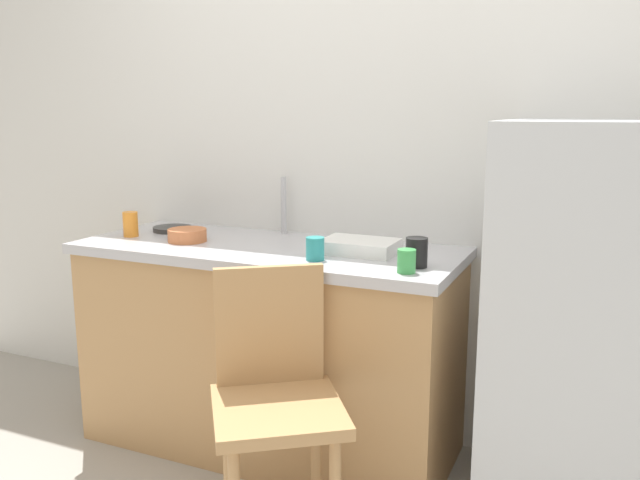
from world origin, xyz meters
The scene contains 13 objects.
back_wall centered at (0.00, 1.00, 1.21)m, with size 4.80×0.10×2.42m, color silver.
cabinet_base centered at (-0.32, 0.65, 0.41)m, with size 1.51×0.60×0.82m, color tan.
countertop centered at (-0.32, 0.65, 0.84)m, with size 1.55×0.64×0.04m, color #B7B7BC.
faucet centered at (-0.38, 0.90, 0.98)m, with size 0.02×0.02×0.25m, color #B7B7BC.
refrigerator centered at (0.84, 0.63, 0.68)m, with size 0.52×0.63×1.36m, color silver.
chair centered at (-0.01, 0.11, 0.50)m, with size 0.56×0.56×0.89m.
dish_tray centered at (0.06, 0.67, 0.88)m, with size 0.28×0.20×0.05m, color white.
terracotta_bowl centered at (-0.66, 0.58, 0.88)m, with size 0.16×0.16×0.05m, color #C67042.
hotplate centered at (-0.86, 0.75, 0.87)m, with size 0.17×0.17×0.02m, color #2D2D2D.
cup_orange centered at (-0.95, 0.57, 0.91)m, with size 0.06×0.06×0.11m, color orange.
cup_black centered at (0.32, 0.53, 0.91)m, with size 0.08×0.08×0.10m, color black.
cup_green centered at (0.32, 0.44, 0.90)m, with size 0.06×0.06×0.08m, color green.
cup_teal centered at (-0.04, 0.48, 0.90)m, with size 0.07×0.07×0.08m, color teal.
Camera 1 is at (0.92, -1.63, 1.39)m, focal length 37.09 mm.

